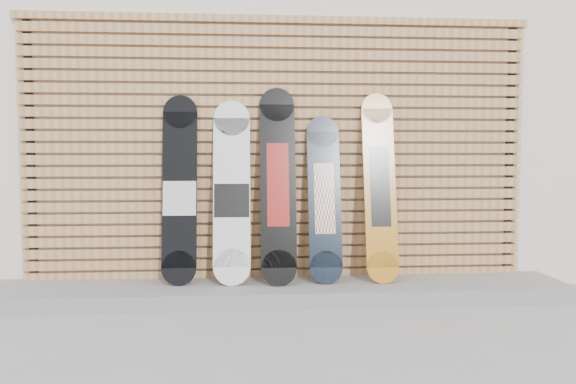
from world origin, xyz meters
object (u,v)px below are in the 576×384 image
object	(u,v)px
snowboard_3	(324,198)
snowboard_4	(380,186)
snowboard_2	(278,185)
snowboard_0	(180,190)
snowboard_1	(232,193)

from	to	relation	value
snowboard_3	snowboard_4	bearing A→B (deg)	-0.96
snowboard_2	snowboard_3	bearing A→B (deg)	2.85
snowboard_2	snowboard_4	xyz separation A→B (m)	(0.84, 0.01, -0.02)
snowboard_2	snowboard_4	distance (m)	0.84
snowboard_3	snowboard_4	xyz separation A→B (m)	(0.46, -0.01, 0.10)
snowboard_0	snowboard_4	world-z (taller)	snowboard_4
snowboard_1	snowboard_3	size ratio (longest dim) A/B	1.09
snowboard_4	snowboard_2	bearing A→B (deg)	-179.23
snowboard_2	snowboard_1	bearing A→B (deg)	177.63
snowboard_0	snowboard_2	distance (m)	0.79
snowboard_0	snowboard_1	world-z (taller)	snowboard_0
snowboard_1	snowboard_4	size ratio (longest dim) A/B	0.95
snowboard_2	snowboard_4	size ratio (longest dim) A/B	1.02
snowboard_0	snowboard_3	size ratio (longest dim) A/B	1.12
snowboard_0	snowboard_4	bearing A→B (deg)	-0.82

